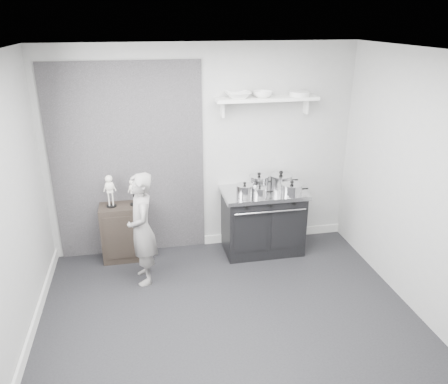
{
  "coord_description": "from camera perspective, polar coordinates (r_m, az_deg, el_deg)",
  "views": [
    {
      "loc": [
        -0.78,
        -3.59,
        2.98
      ],
      "look_at": [
        0.11,
        0.95,
        1.11
      ],
      "focal_mm": 35.0,
      "sensor_mm": 36.0,
      "label": 1
    }
  ],
  "objects": [
    {
      "name": "skeleton_full",
      "position": [
        5.58,
        -14.7,
        0.43
      ],
      "size": [
        0.13,
        0.09,
        0.48
      ],
      "primitive_type": null,
      "color": "silver",
      "rests_on": "side_cabinet"
    },
    {
      "name": "pot_back_right",
      "position": [
        5.85,
        7.42,
        1.53
      ],
      "size": [
        0.4,
        0.31,
        0.22
      ],
      "color": "#BEBDC0",
      "rests_on": "stove"
    },
    {
      "name": "plate_stack",
      "position": [
        5.7,
        9.81,
        12.54
      ],
      "size": [
        0.26,
        0.26,
        0.06
      ],
      "primitive_type": "cylinder",
      "color": "silver",
      "rests_on": "wall_shelf"
    },
    {
      "name": "pot_back_left",
      "position": [
        5.75,
        4.59,
        1.34
      ],
      "size": [
        0.34,
        0.26,
        0.22
      ],
      "color": "#BEBDC0",
      "rests_on": "stove"
    },
    {
      "name": "wall_shelf",
      "position": [
        5.59,
        5.6,
        11.92
      ],
      "size": [
        1.3,
        0.26,
        0.24
      ],
      "color": "white",
      "rests_on": "room_shell"
    },
    {
      "name": "bowl_small",
      "position": [
        5.55,
        5.07,
        12.61
      ],
      "size": [
        0.24,
        0.24,
        0.08
      ],
      "primitive_type": "imported",
      "color": "white",
      "rests_on": "wall_shelf"
    },
    {
      "name": "side_cabinet",
      "position": [
        5.82,
        -12.85,
        -5.12
      ],
      "size": [
        0.58,
        0.34,
        0.75
      ],
      "primitive_type": "cube",
      "color": "black",
      "rests_on": "ground"
    },
    {
      "name": "pot_front_left",
      "position": [
        5.5,
        2.71,
        0.26
      ],
      "size": [
        0.3,
        0.22,
        0.18
      ],
      "color": "#BEBDC0",
      "rests_on": "stove"
    },
    {
      "name": "ground",
      "position": [
        4.73,
        0.91,
        -17.0
      ],
      "size": [
        4.0,
        4.0,
        0.0
      ],
      "primitive_type": "plane",
      "color": "black",
      "rests_on": "ground"
    },
    {
      "name": "pot_front_center",
      "position": [
        5.5,
        4.68,
        0.03
      ],
      "size": [
        0.27,
        0.18,
        0.15
      ],
      "color": "#BEBDC0",
      "rests_on": "stove"
    },
    {
      "name": "pot_front_right",
      "position": [
        5.6,
        8.82,
        0.38
      ],
      "size": [
        0.36,
        0.27,
        0.19
      ],
      "color": "#BEBDC0",
      "rests_on": "stove"
    },
    {
      "name": "skeleton_torso",
      "position": [
        5.58,
        -11.8,
        0.25
      ],
      "size": [
        0.11,
        0.07,
        0.4
      ],
      "primitive_type": null,
      "color": "silver",
      "rests_on": "side_cabinet"
    },
    {
      "name": "bowl_large",
      "position": [
        5.47,
        1.84,
        12.55
      ],
      "size": [
        0.32,
        0.32,
        0.08
      ],
      "primitive_type": "imported",
      "color": "white",
      "rests_on": "wall_shelf"
    },
    {
      "name": "child",
      "position": [
        5.17,
        -10.67,
        -4.79
      ],
      "size": [
        0.37,
        0.53,
        1.36
      ],
      "primitive_type": "imported",
      "rotation": [
        0.0,
        0.0,
        -1.48
      ],
      "color": "gray",
      "rests_on": "ground"
    },
    {
      "name": "stove",
      "position": [
        5.87,
        5.07,
        -3.73
      ],
      "size": [
        1.08,
        0.67,
        0.87
      ],
      "color": "black",
      "rests_on": "ground"
    },
    {
      "name": "room_shell",
      "position": [
        4.03,
        -0.63,
        2.63
      ],
      "size": [
        4.02,
        3.62,
        2.71
      ],
      "color": "#9F9F9D",
      "rests_on": "ground"
    }
  ]
}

